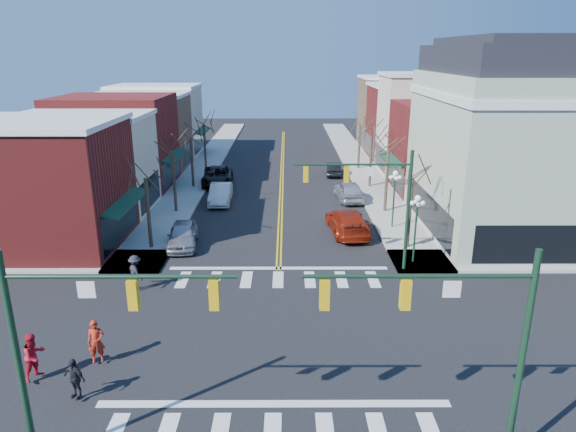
{
  "coord_description": "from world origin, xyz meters",
  "views": [
    {
      "loc": [
        0.48,
        -20.44,
        12.35
      ],
      "look_at": [
        0.57,
        9.31,
        2.8
      ],
      "focal_mm": 32.0,
      "sensor_mm": 36.0,
      "label": 1
    }
  ],
  "objects_px": {
    "victorian_corner": "(520,139)",
    "car_right_far": "(334,169)",
    "lamppost_corner": "(416,217)",
    "car_left_mid": "(221,194)",
    "pedestrian_red_a": "(96,341)",
    "pedestrian_dark_b": "(136,272)",
    "pedestrian_dark_a": "(74,378)",
    "car_right_mid": "(349,191)",
    "lamppost_midblock": "(394,189)",
    "car_left_far": "(218,176)",
    "car_right_near": "(347,222)",
    "car_left_near": "(183,235)",
    "pedestrian_red_b": "(34,356)"
  },
  "relations": [
    {
      "from": "lamppost_midblock",
      "to": "car_left_mid",
      "type": "relative_size",
      "value": 0.88
    },
    {
      "from": "car_left_near",
      "to": "pedestrian_red_a",
      "type": "height_order",
      "value": "pedestrian_red_a"
    },
    {
      "from": "pedestrian_dark_a",
      "to": "pedestrian_dark_b",
      "type": "relative_size",
      "value": 0.87
    },
    {
      "from": "victorian_corner",
      "to": "car_left_far",
      "type": "xyz_separation_m",
      "value": [
        -22.7,
        13.5,
        -5.8
      ]
    },
    {
      "from": "pedestrian_dark_b",
      "to": "lamppost_corner",
      "type": "bearing_deg",
      "value": -119.69
    },
    {
      "from": "car_left_mid",
      "to": "pedestrian_dark_a",
      "type": "xyz_separation_m",
      "value": [
        -2.16,
        -26.07,
        0.14
      ]
    },
    {
      "from": "car_left_far",
      "to": "pedestrian_red_a",
      "type": "xyz_separation_m",
      "value": [
        -1.1,
        -30.06,
        0.22
      ]
    },
    {
      "from": "pedestrian_red_a",
      "to": "car_right_near",
      "type": "bearing_deg",
      "value": 38.59
    },
    {
      "from": "pedestrian_red_b",
      "to": "car_left_mid",
      "type": "bearing_deg",
      "value": 17.3
    },
    {
      "from": "car_left_mid",
      "to": "pedestrian_dark_b",
      "type": "bearing_deg",
      "value": -100.04
    },
    {
      "from": "lamppost_midblock",
      "to": "car_right_mid",
      "type": "bearing_deg",
      "value": 106.98
    },
    {
      "from": "car_left_near",
      "to": "car_left_far",
      "type": "bearing_deg",
      "value": 82.91
    },
    {
      "from": "car_right_near",
      "to": "pedestrian_dark_b",
      "type": "bearing_deg",
      "value": 30.74
    },
    {
      "from": "pedestrian_red_a",
      "to": "car_right_mid",
      "type": "bearing_deg",
      "value": 47.33
    },
    {
      "from": "victorian_corner",
      "to": "car_left_far",
      "type": "relative_size",
      "value": 2.31
    },
    {
      "from": "car_right_near",
      "to": "pedestrian_red_a",
      "type": "height_order",
      "value": "pedestrian_red_a"
    },
    {
      "from": "pedestrian_dark_a",
      "to": "car_left_far",
      "type": "bearing_deg",
      "value": 110.99
    },
    {
      "from": "lamppost_corner",
      "to": "car_left_far",
      "type": "relative_size",
      "value": 0.7
    },
    {
      "from": "car_right_far",
      "to": "car_right_near",
      "type": "bearing_deg",
      "value": 92.47
    },
    {
      "from": "victorian_corner",
      "to": "lamppost_corner",
      "type": "xyz_separation_m",
      "value": [
        -8.3,
        -6.0,
        -3.7
      ]
    },
    {
      "from": "car_left_far",
      "to": "pedestrian_dark_a",
      "type": "xyz_separation_m",
      "value": [
        -1.1,
        -32.36,
        0.1
      ]
    },
    {
      "from": "lamppost_corner",
      "to": "pedestrian_red_a",
      "type": "xyz_separation_m",
      "value": [
        -15.5,
        -10.56,
        -1.89
      ]
    },
    {
      "from": "victorian_corner",
      "to": "pedestrian_red_b",
      "type": "bearing_deg",
      "value": -145.63
    },
    {
      "from": "car_left_mid",
      "to": "pedestrian_red_a",
      "type": "xyz_separation_m",
      "value": [
        -2.16,
        -23.78,
        0.26
      ]
    },
    {
      "from": "car_left_near",
      "to": "pedestrian_dark_a",
      "type": "xyz_separation_m",
      "value": [
        -0.9,
        -15.84,
        0.17
      ]
    },
    {
      "from": "car_right_far",
      "to": "pedestrian_red_a",
      "type": "height_order",
      "value": "pedestrian_red_a"
    },
    {
      "from": "lamppost_corner",
      "to": "lamppost_midblock",
      "type": "xyz_separation_m",
      "value": [
        0.0,
        6.5,
        0.0
      ]
    },
    {
      "from": "car_right_near",
      "to": "victorian_corner",
      "type": "bearing_deg",
      "value": 176.78
    },
    {
      "from": "car_left_far",
      "to": "car_right_far",
      "type": "height_order",
      "value": "car_left_far"
    },
    {
      "from": "lamppost_corner",
      "to": "car_right_near",
      "type": "bearing_deg",
      "value": 121.61
    },
    {
      "from": "car_left_mid",
      "to": "car_right_near",
      "type": "xyz_separation_m",
      "value": [
        9.94,
        -7.69,
        0.05
      ]
    },
    {
      "from": "lamppost_corner",
      "to": "pedestrian_dark_b",
      "type": "height_order",
      "value": "lamppost_corner"
    },
    {
      "from": "victorian_corner",
      "to": "car_left_near",
      "type": "distance_m",
      "value": 23.83
    },
    {
      "from": "lamppost_corner",
      "to": "car_left_mid",
      "type": "bearing_deg",
      "value": 135.27
    },
    {
      "from": "car_left_near",
      "to": "pedestrian_dark_a",
      "type": "distance_m",
      "value": 15.87
    },
    {
      "from": "victorian_corner",
      "to": "pedestrian_dark_b",
      "type": "distance_m",
      "value": 26.58
    },
    {
      "from": "lamppost_corner",
      "to": "car_right_near",
      "type": "height_order",
      "value": "lamppost_corner"
    },
    {
      "from": "car_right_near",
      "to": "car_right_mid",
      "type": "bearing_deg",
      "value": -102.89
    },
    {
      "from": "car_left_far",
      "to": "car_right_near",
      "type": "relative_size",
      "value": 1.05
    },
    {
      "from": "pedestrian_dark_a",
      "to": "car_left_near",
      "type": "bearing_deg",
      "value": 109.7
    },
    {
      "from": "car_left_mid",
      "to": "pedestrian_red_b",
      "type": "distance_m",
      "value": 25.21
    },
    {
      "from": "victorian_corner",
      "to": "car_right_far",
      "type": "bearing_deg",
      "value": 122.25
    },
    {
      "from": "car_left_near",
      "to": "pedestrian_dark_b",
      "type": "distance_m",
      "value": 6.72
    },
    {
      "from": "car_right_mid",
      "to": "pedestrian_dark_a",
      "type": "relative_size",
      "value": 3.12
    },
    {
      "from": "pedestrian_red_b",
      "to": "pedestrian_dark_b",
      "type": "xyz_separation_m",
      "value": [
        1.67,
        8.04,
        -0.03
      ]
    },
    {
      "from": "victorian_corner",
      "to": "car_left_far",
      "type": "height_order",
      "value": "victorian_corner"
    },
    {
      "from": "car_right_mid",
      "to": "pedestrian_dark_b",
      "type": "distance_m",
      "value": 22.25
    },
    {
      "from": "pedestrian_dark_b",
      "to": "car_left_mid",
      "type": "bearing_deg",
      "value": -50.98
    },
    {
      "from": "lamppost_midblock",
      "to": "car_left_mid",
      "type": "height_order",
      "value": "lamppost_midblock"
    },
    {
      "from": "car_left_far",
      "to": "car_right_mid",
      "type": "relative_size",
      "value": 1.23
    }
  ]
}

